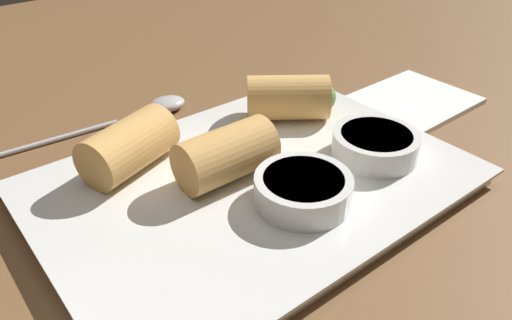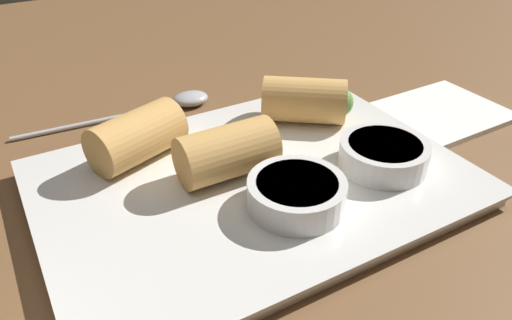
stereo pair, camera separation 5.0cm
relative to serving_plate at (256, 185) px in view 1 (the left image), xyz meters
The scene contains 9 objects.
table_surface 3.39cm from the serving_plate, ahead, with size 180.00×140.00×2.00cm.
serving_plate is the anchor object (origin of this frame).
roll_front_left 11.36cm from the serving_plate, 146.92° to the right, with size 8.82×8.10×4.29cm.
roll_front_right 10.66cm from the serving_plate, 48.48° to the right, with size 8.86×6.68×4.29cm.
roll_back_left 3.55cm from the serving_plate, 50.20° to the right, with size 8.56×4.33×4.29cm.
dipping_bowl_near 5.11cm from the serving_plate, 99.66° to the left, with size 7.37×7.37×2.22cm.
dipping_bowl_far 10.90cm from the serving_plate, 159.76° to the left, with size 7.37×7.37×2.22cm.
spoon 17.84cm from the serving_plate, 89.50° to the right, with size 20.42×3.27×1.36cm.
napkin 24.09cm from the serving_plate, behind, with size 12.37×10.57×0.60cm.
Camera 1 is at (17.69, 26.31, 26.66)cm, focal length 35.00 mm.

